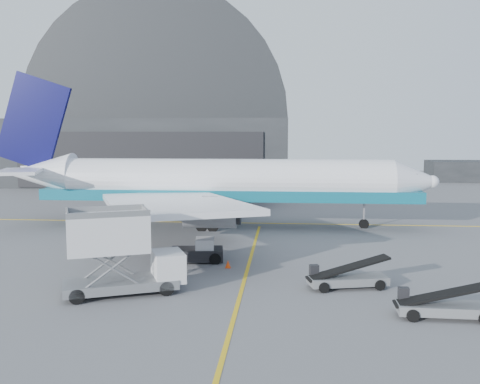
# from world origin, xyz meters

# --- Properties ---
(ground) EXTENTS (200.00, 200.00, 0.00)m
(ground) POSITION_xyz_m (0.00, 0.00, 0.00)
(ground) COLOR #565659
(ground) RESTS_ON ground
(taxi_lines) EXTENTS (80.00, 42.12, 0.02)m
(taxi_lines) POSITION_xyz_m (0.00, 12.67, 0.01)
(taxi_lines) COLOR gold
(taxi_lines) RESTS_ON ground
(hangar) EXTENTS (50.00, 28.30, 28.00)m
(hangar) POSITION_xyz_m (-22.00, 64.95, 9.54)
(hangar) COLOR black
(hangar) RESTS_ON ground
(distant_bldg_a) EXTENTS (14.00, 8.00, 4.00)m
(distant_bldg_a) POSITION_xyz_m (38.00, 72.00, 0.00)
(distant_bldg_a) COLOR black
(distant_bldg_a) RESTS_ON ground
(airliner) EXTENTS (46.19, 44.79, 16.21)m
(airliner) POSITION_xyz_m (-5.05, 18.02, 4.54)
(airliner) COLOR white
(airliner) RESTS_ON ground
(catering_truck) EXTENTS (7.64, 5.22, 4.94)m
(catering_truck) POSITION_xyz_m (-7.31, -5.81, 2.50)
(catering_truck) COLOR slate
(catering_truck) RESTS_ON ground
(pushback_tug) EXTENTS (4.16, 2.75, 1.81)m
(pushback_tug) POSITION_xyz_m (-3.88, 2.80, 0.68)
(pushback_tug) COLOR black
(pushback_tug) RESTS_ON ground
(belt_loader_a) EXTENTS (5.37, 2.77, 2.01)m
(belt_loader_a) POSITION_xyz_m (6.58, -3.31, 0.62)
(belt_loader_a) COLOR slate
(belt_loader_a) RESTS_ON ground
(belt_loader_b) EXTENTS (5.29, 1.95, 2.01)m
(belt_loader_b) POSITION_xyz_m (11.08, -8.38, 0.62)
(belt_loader_b) COLOR slate
(belt_loader_b) RESTS_ON ground
(traffic_cone) EXTENTS (0.39, 0.39, 0.56)m
(traffic_cone) POSITION_xyz_m (-1.44, 0.99, 0.27)
(traffic_cone) COLOR #F54107
(traffic_cone) RESTS_ON ground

